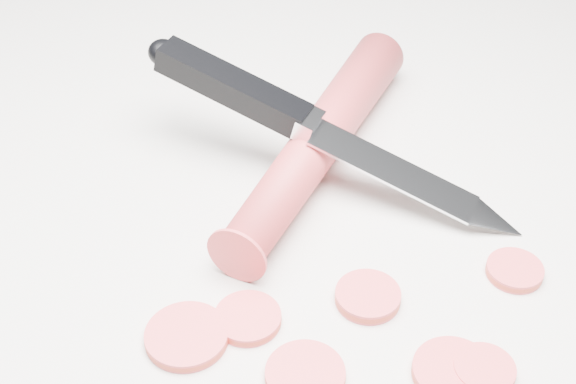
{
  "coord_description": "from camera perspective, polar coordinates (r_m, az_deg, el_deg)",
  "views": [
    {
      "loc": [
        -0.02,
        -0.32,
        0.31
      ],
      "look_at": [
        -0.02,
        0.03,
        0.02
      ],
      "focal_mm": 50.0,
      "sensor_mm": 36.0,
      "label": 1
    }
  ],
  "objects": [
    {
      "name": "ground",
      "position": [
        0.45,
        2.69,
        -3.88
      ],
      "size": [
        2.4,
        2.4,
        0.0
      ],
      "primitive_type": "plane",
      "color": "beige",
      "rests_on": "ground"
    },
    {
      "name": "carrot",
      "position": [
        0.49,
        2.26,
        3.74
      ],
      "size": [
        0.12,
        0.21,
        0.03
      ],
      "primitive_type": "cylinder",
      "rotation": [
        1.57,
        0.0,
        -0.44
      ],
      "color": "#B82A31",
      "rests_on": "ground"
    },
    {
      "name": "carrot_slice_0",
      "position": [
        0.4,
        -7.22,
        -10.14
      ],
      "size": [
        0.04,
        0.04,
        0.01
      ],
      "primitive_type": "cylinder",
      "color": "#D7393F",
      "rests_on": "ground"
    },
    {
      "name": "carrot_slice_1",
      "position": [
        0.42,
        5.7,
        -7.41
      ],
      "size": [
        0.03,
        0.03,
        0.01
      ],
      "primitive_type": "cylinder",
      "color": "#D7393F",
      "rests_on": "ground"
    },
    {
      "name": "carrot_slice_2",
      "position": [
        0.39,
        1.23,
        -12.86
      ],
      "size": [
        0.04,
        0.04,
        0.01
      ],
      "primitive_type": "cylinder",
      "color": "#D7393F",
      "rests_on": "ground"
    },
    {
      "name": "carrot_slice_3",
      "position": [
        0.4,
        13.78,
        -12.23
      ],
      "size": [
        0.03,
        0.03,
        0.01
      ],
      "primitive_type": "cylinder",
      "color": "#D7393F",
      "rests_on": "ground"
    },
    {
      "name": "carrot_slice_4",
      "position": [
        0.39,
        11.67,
        -12.43
      ],
      "size": [
        0.04,
        0.04,
        0.01
      ],
      "primitive_type": "cylinder",
      "color": "#D7393F",
      "rests_on": "ground"
    },
    {
      "name": "carrot_slice_5",
      "position": [
        0.41,
        -2.88,
        -8.96
      ],
      "size": [
        0.03,
        0.03,
        0.01
      ],
      "primitive_type": "cylinder",
      "color": "#D7393F",
      "rests_on": "ground"
    },
    {
      "name": "carrot_slice_7",
      "position": [
        0.45,
        15.82,
        -5.39
      ],
      "size": [
        0.03,
        0.03,
        0.01
      ],
      "primitive_type": "cylinder",
      "color": "#D7393F",
      "rests_on": "ground"
    },
    {
      "name": "kitchen_knife",
      "position": [
        0.47,
        3.0,
        4.36
      ],
      "size": [
        0.23,
        0.13,
        0.07
      ],
      "primitive_type": null,
      "color": "silver",
      "rests_on": "ground"
    }
  ]
}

